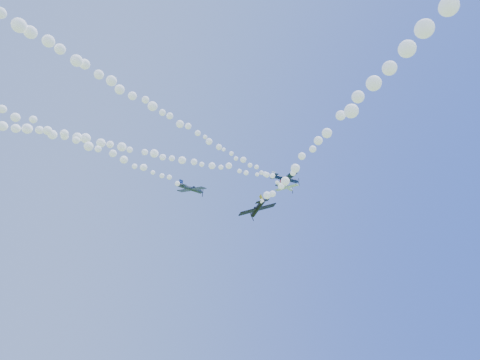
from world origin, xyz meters
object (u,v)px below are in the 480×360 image
plane_navy (286,179)px  plane_white (287,187)px  plane_black (257,209)px  plane_grey (191,189)px

plane_navy → plane_white: bearing=57.6°
plane_black → plane_navy: bearing=-41.3°
plane_white → plane_black: 25.39m
plane_navy → plane_black: plane_navy is taller
plane_grey → plane_black: (7.91, -14.80, -8.18)m
plane_grey → plane_black: plane_grey is taller
plane_white → plane_black: (-17.15, -12.94, -13.53)m
plane_grey → plane_black: size_ratio=1.03×
plane_navy → plane_grey: 24.65m
plane_navy → plane_grey: plane_navy is taller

